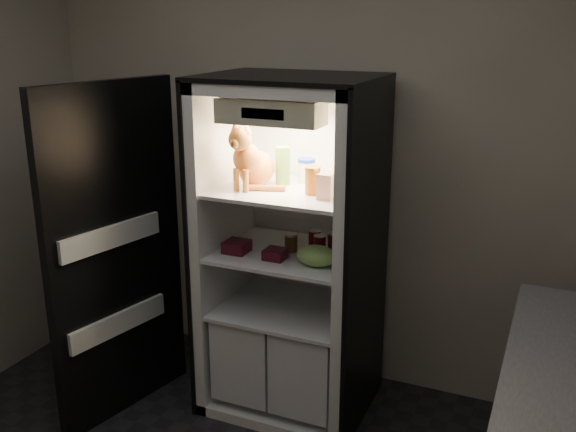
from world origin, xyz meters
name	(u,v)px	position (x,y,z in m)	size (l,w,h in m)	color
room_shell	(128,184)	(0.00, 0.00, 1.62)	(3.60, 3.60, 3.60)	white
refrigerator	(293,272)	(0.00, 1.38, 0.79)	(0.90, 0.72, 1.88)	white
fridge_door	(116,257)	(-0.85, 0.93, 0.91)	(0.25, 0.86, 1.85)	black
tabby_cat	(252,162)	(-0.19, 1.27, 1.43)	(0.30, 0.35, 0.36)	#C15718
parmesan_shaker	(283,166)	(-0.07, 1.40, 1.39)	(0.08, 0.08, 0.20)	#23812B
mayo_tub	(306,170)	(0.04, 1.48, 1.36)	(0.09, 0.09, 0.13)	white
salsa_jar	(313,181)	(0.16, 1.27, 1.36)	(0.08, 0.08, 0.14)	maroon
pepper_jar	(347,173)	(0.30, 1.39, 1.39)	(0.12, 0.12, 0.20)	maroon
cream_carton	(326,187)	(0.25, 1.20, 1.35)	(0.08, 0.08, 0.13)	silver
soda_can_a	(315,241)	(0.13, 1.37, 1.00)	(0.07, 0.07, 0.12)	black
soda_can_b	(334,245)	(0.26, 1.34, 1.01)	(0.07, 0.07, 0.13)	black
soda_can_c	(320,246)	(0.19, 1.31, 1.00)	(0.06, 0.06, 0.12)	black
condiment_jar	(291,242)	(0.01, 1.33, 0.99)	(0.07, 0.07, 0.10)	#593619
grape_bag	(316,256)	(0.22, 1.18, 0.99)	(0.21, 0.15, 0.11)	#75AC50
berry_box_left	(237,247)	(-0.25, 1.20, 0.97)	(0.13, 0.13, 0.06)	#520D1F
berry_box_right	(275,254)	(-0.01, 1.18, 0.97)	(0.11, 0.11, 0.05)	#520D1F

